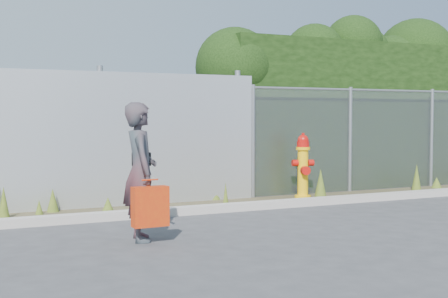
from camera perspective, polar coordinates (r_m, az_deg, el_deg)
The scene contains 10 objects.
ground at distance 8.22m, azimuth 6.19°, elevation -7.40°, with size 80.00×80.00×0.00m, color #3A3A3C.
curb at distance 9.76m, azimuth 0.57°, elevation -5.37°, with size 16.00×0.22×0.12m, color #9E968F.
weed_strip at distance 10.18m, azimuth -3.03°, elevation -4.65°, with size 16.00×1.36×0.54m.
corrugated_fence at distance 9.92m, azimuth -19.74°, elevation 0.64°, with size 8.50×0.21×2.30m.
chainlink_fence at distance 13.04m, azimuth 15.13°, elevation 0.92°, with size 6.50×0.07×2.05m.
hedge at distance 13.98m, azimuth 13.10°, elevation 4.89°, with size 7.85×2.08×3.73m.
fire_hydrant at distance 11.27m, azimuth 7.24°, elevation -1.64°, with size 0.40×0.35×1.18m.
woman at distance 7.47m, azimuth -7.67°, elevation -2.07°, with size 0.60×0.39×1.65m, color #0D4F56.
red_tote_bag at distance 7.26m, azimuth -6.76°, elevation -5.24°, with size 0.42×0.15×0.55m.
black_shoulder_bag at distance 7.68m, azimuth -7.57°, elevation -0.93°, with size 0.22×0.09×0.16m.
Camera 1 is at (-4.28, -6.86, 1.48)m, focal length 50.00 mm.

